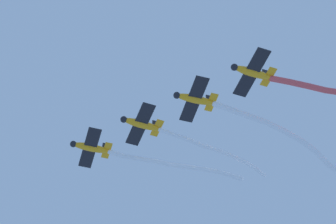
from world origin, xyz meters
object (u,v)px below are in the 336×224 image
(airplane_left_wing, at_px, (141,124))
(airplane_right_wing, at_px, (194,99))
(airplane_lead, at_px, (90,147))
(airplane_slot, at_px, (252,72))

(airplane_left_wing, distance_m, airplane_right_wing, 8.51)
(airplane_right_wing, bearing_deg, airplane_lead, -45.84)
(airplane_lead, bearing_deg, airplane_slot, 133.35)
(airplane_lead, xyz_separation_m, airplane_left_wing, (7.80, 3.42, 0.25))
(airplane_left_wing, height_order, airplane_right_wing, airplane_right_wing)
(airplane_left_wing, bearing_deg, airplane_right_wing, 129.60)
(airplane_lead, height_order, airplane_slot, airplane_slot)
(airplane_lead, relative_size, airplane_right_wing, 1.00)
(airplane_lead, bearing_deg, airplane_right_wing, 133.36)
(airplane_left_wing, xyz_separation_m, airplane_slot, (15.59, 6.84, 0.50))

